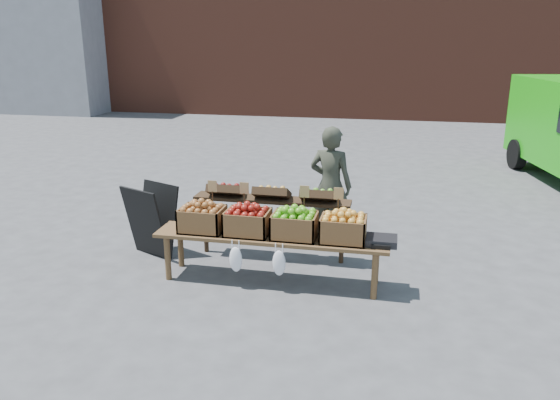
% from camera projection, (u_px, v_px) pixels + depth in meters
% --- Properties ---
extents(ground, '(80.00, 80.00, 0.00)m').
position_uv_depth(ground, '(333.00, 275.00, 6.58)').
color(ground, '#4A4A4C').
extents(grey_building, '(8.00, 3.00, 7.00)m').
position_uv_depth(grey_building, '(6.00, 16.00, 20.54)').
color(grey_building, gray).
rests_on(grey_building, ground).
extents(vendor, '(0.67, 0.51, 1.63)m').
position_uv_depth(vendor, '(331.00, 185.00, 7.42)').
color(vendor, '#313428').
rests_on(vendor, ground).
extents(chalkboard_sign, '(0.71, 0.57, 0.95)m').
position_uv_depth(chalkboard_sign, '(151.00, 220.00, 7.06)').
color(chalkboard_sign, black).
rests_on(chalkboard_sign, ground).
extents(back_table, '(2.10, 0.44, 1.04)m').
position_uv_depth(back_table, '(272.00, 219.00, 6.98)').
color(back_table, '#2F2013').
rests_on(back_table, ground).
extents(display_bench, '(2.70, 0.56, 0.57)m').
position_uv_depth(display_bench, '(271.00, 259.00, 6.34)').
color(display_bench, brown).
rests_on(display_bench, ground).
extents(crate_golden_apples, '(0.50, 0.40, 0.28)m').
position_uv_depth(crate_golden_apples, '(202.00, 219.00, 6.38)').
color(crate_golden_apples, '#99662F').
rests_on(crate_golden_apples, display_bench).
extents(crate_russet_pears, '(0.50, 0.40, 0.28)m').
position_uv_depth(crate_russet_pears, '(248.00, 222.00, 6.27)').
color(crate_russet_pears, maroon).
rests_on(crate_russet_pears, display_bench).
extents(crate_red_apples, '(0.50, 0.40, 0.28)m').
position_uv_depth(crate_red_apples, '(295.00, 226.00, 6.16)').
color(crate_red_apples, '#499B14').
rests_on(crate_red_apples, display_bench).
extents(crate_green_apples, '(0.50, 0.40, 0.28)m').
position_uv_depth(crate_green_apples, '(343.00, 229.00, 6.05)').
color(crate_green_apples, gold).
rests_on(crate_green_apples, display_bench).
extents(weighing_scale, '(0.34, 0.30, 0.08)m').
position_uv_depth(weighing_scale, '(382.00, 241.00, 6.00)').
color(weighing_scale, black).
rests_on(weighing_scale, display_bench).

